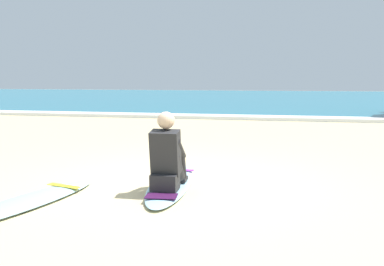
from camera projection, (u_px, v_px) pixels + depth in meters
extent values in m
plane|color=#CCB584|center=(179.00, 183.00, 5.58)|extent=(80.00, 80.00, 0.00)
cube|color=teal|center=(258.00, 98.00, 27.53)|extent=(80.00, 28.00, 0.10)
cube|color=white|center=(239.00, 117.00, 14.24)|extent=(80.00, 0.90, 0.11)
ellipsoid|color=#9ED1E5|center=(171.00, 183.00, 5.44)|extent=(0.74, 2.28, 0.07)
cube|color=purple|center=(178.00, 170.00, 6.06)|extent=(0.49, 0.15, 0.01)
cube|color=#351037|center=(161.00, 196.00, 4.73)|extent=(0.39, 0.28, 0.01)
cube|color=#232326|center=(165.00, 182.00, 4.96)|extent=(0.32, 0.26, 0.20)
cylinder|color=#232326|center=(161.00, 166.00, 5.14)|extent=(0.16, 0.41, 0.43)
cylinder|color=#232326|center=(164.00, 165.00, 5.35)|extent=(0.12, 0.26, 0.42)
cube|color=#232326|center=(165.00, 178.00, 5.44)|extent=(0.10, 0.22, 0.05)
cylinder|color=#232326|center=(176.00, 167.00, 5.10)|extent=(0.16, 0.41, 0.43)
cylinder|color=#232326|center=(181.00, 166.00, 5.30)|extent=(0.12, 0.26, 0.42)
cube|color=#232326|center=(183.00, 179.00, 5.40)|extent=(0.10, 0.22, 0.05)
cube|color=#232326|center=(166.00, 153.00, 4.95)|extent=(0.34, 0.30, 0.57)
sphere|color=beige|center=(166.00, 120.00, 4.93)|extent=(0.21, 0.21, 0.21)
cylinder|color=#232326|center=(158.00, 148.00, 5.12)|extent=(0.10, 0.40, 0.31)
cylinder|color=#232326|center=(180.00, 149.00, 5.07)|extent=(0.10, 0.40, 0.31)
ellipsoid|color=#9ED1E5|center=(26.00, 201.00, 4.64)|extent=(1.02, 2.20, 0.07)
cube|color=gold|center=(64.00, 186.00, 5.18)|extent=(0.49, 0.21, 0.01)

